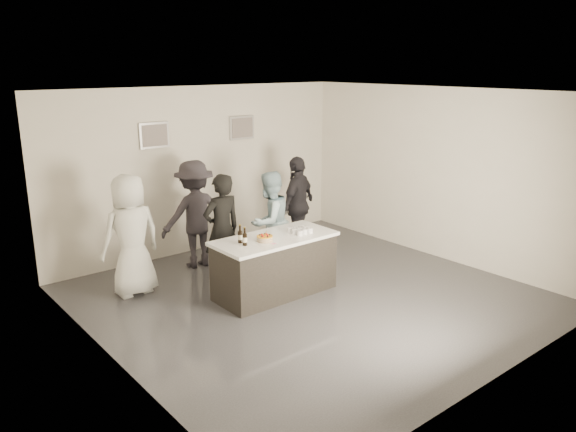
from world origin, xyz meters
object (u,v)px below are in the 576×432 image
at_px(person_guest_left, 131,235).
at_px(person_guest_right, 298,204).
at_px(beer_bottle_b, 245,237).
at_px(person_guest_back, 195,214).
at_px(cake, 265,239).
at_px(person_main_black, 222,230).
at_px(beer_bottle_a, 240,234).
at_px(bar_counter, 275,265).
at_px(person_main_blue, 270,222).

distance_m(person_guest_left, person_guest_right, 3.21).
xyz_separation_m(beer_bottle_b, person_guest_back, (0.29, 1.87, -0.11)).
relative_size(cake, person_guest_back, 0.13).
bearing_deg(person_main_black, beer_bottle_a, 76.59).
bearing_deg(bar_counter, person_main_black, 113.04).
xyz_separation_m(person_guest_left, person_guest_right, (3.21, -0.04, -0.04)).
distance_m(bar_counter, beer_bottle_a, 0.81).
xyz_separation_m(person_main_black, person_guest_back, (0.09, 0.96, 0.03)).
xyz_separation_m(bar_counter, person_guest_right, (1.58, 1.32, 0.44)).
bearing_deg(person_guest_right, person_main_blue, 2.10).
relative_size(beer_bottle_a, person_main_blue, 0.15).
relative_size(cake, person_main_blue, 0.14).
bearing_deg(beer_bottle_a, person_main_black, 76.44).
bearing_deg(bar_counter, beer_bottle_a, 170.29).
bearing_deg(person_guest_right, bar_counter, 17.30).
xyz_separation_m(cake, person_guest_back, (-0.05, 1.89, -0.02)).
height_order(cake, beer_bottle_a, beer_bottle_a).
bearing_deg(cake, person_guest_left, 134.49).
bearing_deg(person_guest_right, person_main_black, -9.36).
distance_m(bar_counter, person_guest_right, 2.10).
bearing_deg(person_guest_back, person_main_black, 90.89).
height_order(bar_counter, person_main_blue, person_main_blue).
xyz_separation_m(beer_bottle_b, person_main_black, (0.20, 0.91, -0.15)).
relative_size(cake, person_main_black, 0.13).
relative_size(cake, person_guest_right, 0.13).
relative_size(beer_bottle_b, person_guest_left, 0.14).
relative_size(bar_counter, cake, 7.92).
height_order(person_main_black, person_guest_left, person_guest_left).
distance_m(bar_counter, person_guest_back, 1.90).
bearing_deg(person_main_black, person_guest_left, -21.20).
distance_m(cake, person_main_blue, 1.22).
distance_m(beer_bottle_b, person_main_black, 0.94).
xyz_separation_m(person_main_black, person_guest_left, (-1.27, 0.50, 0.04)).
height_order(bar_counter, beer_bottle_b, beer_bottle_b).
xyz_separation_m(bar_counter, person_main_black, (-0.37, 0.86, 0.43)).
bearing_deg(beer_bottle_a, cake, -27.38).
bearing_deg(person_main_black, cake, 98.17).
bearing_deg(bar_counter, person_guest_right, 39.88).
distance_m(cake, beer_bottle_b, 0.35).
relative_size(beer_bottle_b, person_main_black, 0.15).
bearing_deg(bar_counter, person_guest_back, 98.77).
bearing_deg(person_guest_back, person_guest_right, 170.85).
bearing_deg(person_main_black, person_main_blue, 179.63).
bearing_deg(beer_bottle_b, person_guest_left, 127.26).
bearing_deg(person_guest_left, bar_counter, 139.17).
xyz_separation_m(cake, beer_bottle_a, (-0.32, 0.16, 0.09)).
xyz_separation_m(bar_counter, person_guest_back, (-0.28, 1.82, 0.47)).
relative_size(beer_bottle_b, person_guest_right, 0.15).
relative_size(person_main_blue, person_guest_back, 0.92).
distance_m(person_main_blue, person_guest_back, 1.29).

